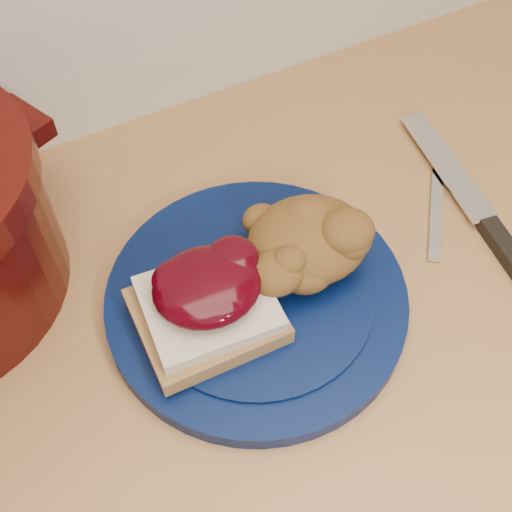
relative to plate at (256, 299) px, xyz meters
name	(u,v)px	position (x,y,z in m)	size (l,w,h in m)	color
base_cabinet	(286,439)	(0.06, 0.01, -0.48)	(4.00, 0.60, 0.86)	beige
plate	(256,299)	(0.00, 0.00, 0.00)	(0.29, 0.29, 0.02)	#04113A
sandwich	(207,302)	(-0.05, -0.01, 0.04)	(0.13, 0.11, 0.06)	olive
stuffing_mound	(308,240)	(0.06, 0.01, 0.04)	(0.12, 0.10, 0.06)	brown
chef_knife	(494,232)	(0.26, -0.04, 0.00)	(0.07, 0.29, 0.02)	black
butter_knife	(436,202)	(0.24, 0.02, -0.01)	(0.16, 0.01, 0.00)	silver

